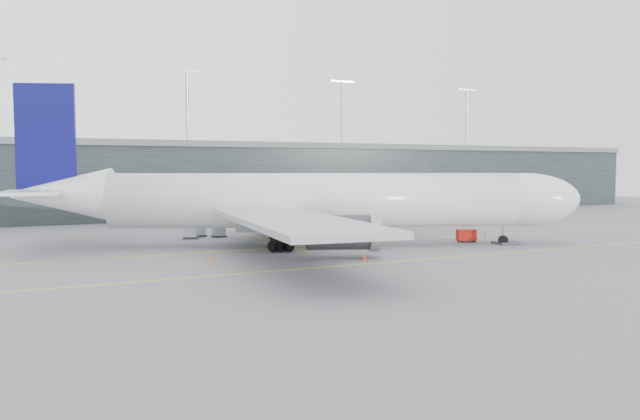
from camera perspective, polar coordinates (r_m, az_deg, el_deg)
name	(u,v)px	position (r m, az deg, el deg)	size (l,w,h in m)	color
ground	(242,246)	(81.28, -7.10, -3.26)	(320.00, 320.00, 0.00)	#5D5D62
taxiline_a	(253,249)	(77.54, -6.15, -3.60)	(160.00, 0.25, 0.02)	#D2CA13
taxiline_b	(307,268)	(62.87, -1.19, -5.36)	(160.00, 0.25, 0.02)	#D2CA13
taxiline_lead_main	(232,230)	(101.71, -8.07, -1.81)	(0.25, 60.00, 0.02)	#D2CA13
terminal	(153,179)	(136.85, -15.00, 2.77)	(240.00, 36.00, 29.00)	black
main_aircraft	(312,202)	(79.69, -0.76, 0.77)	(69.91, 64.55, 20.46)	silver
jet_bridge	(335,195)	(113.72, 1.35, 1.41)	(16.90, 43.41, 6.81)	#292A2E
gse_cart	(466,235)	(87.04, 13.23, -2.23)	(2.88, 2.35, 1.69)	red
baggage_dolly	(506,243)	(86.21, 16.61, -2.87)	(2.95, 2.36, 0.29)	#35353A
uld_a	(191,232)	(90.11, -11.73, -1.97)	(2.57, 2.35, 1.90)	#36353A
uld_b	(199,230)	(92.33, -11.04, -1.85)	(2.34, 2.07, 1.79)	#36353A
uld_c	(219,231)	(91.51, -9.24, -1.88)	(2.07, 1.70, 1.81)	#36353A
cone_nose	(485,233)	(95.66, 14.88, -2.08)	(0.42, 0.42, 0.67)	#E5490C
cone_wing_stbd	(364,257)	(68.27, 4.03, -4.30)	(0.49, 0.49, 0.78)	red
cone_wing_port	(285,232)	(94.17, -3.25, -2.05)	(0.41, 0.41, 0.65)	#F6450D
cone_tail	(210,260)	(67.46, -9.98, -4.49)	(0.43, 0.43, 0.68)	#DD570C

